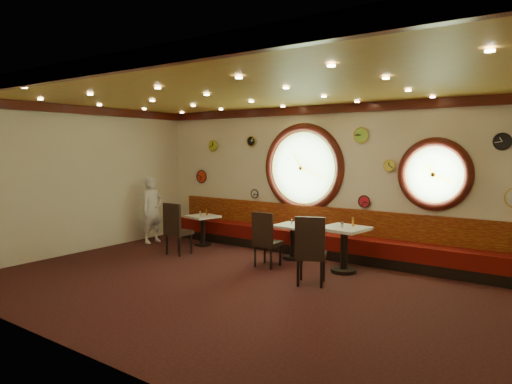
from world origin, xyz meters
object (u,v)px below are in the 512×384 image
at_px(waiter, 152,210).
at_px(chair_a, 175,225).
at_px(condiment_c_salt, 343,224).
at_px(condiment_b_bottle, 298,221).
at_px(table_c, 344,244).
at_px(condiment_b_salt, 292,222).
at_px(condiment_b_pepper, 295,223).
at_px(table_a, 203,227).
at_px(chair_c, 311,246).
at_px(condiment_a_pepper, 201,214).
at_px(table_b, 293,237).
at_px(condiment_c_bottle, 353,222).
at_px(condiment_c_pepper, 342,225).
at_px(condiment_a_bottle, 207,212).
at_px(chair_b, 265,236).
at_px(condiment_a_salt, 200,213).

bearing_deg(waiter, chair_a, -109.10).
distance_m(condiment_c_salt, condiment_b_bottle, 1.26).
bearing_deg(table_c, condiment_b_salt, 166.57).
height_order(chair_a, condiment_b_pepper, chair_a).
bearing_deg(waiter, condiment_b_salt, -77.21).
xyz_separation_m(chair_a, condiment_b_pepper, (2.28, 1.15, 0.12)).
xyz_separation_m(table_a, table_c, (3.71, -0.24, 0.09)).
bearing_deg(chair_c, condiment_b_bottle, 104.44).
relative_size(chair_c, condiment_a_pepper, 7.10).
xyz_separation_m(condiment_c_salt, condiment_b_pepper, (-1.20, 0.32, -0.13)).
bearing_deg(table_b, condiment_c_bottle, -6.60).
height_order(chair_c, condiment_b_bottle, chair_c).
bearing_deg(condiment_b_bottle, condiment_c_bottle, -11.21).
distance_m(chair_a, condiment_c_pepper, 3.59).
xyz_separation_m(table_a, waiter, (-1.23, -0.44, 0.35)).
bearing_deg(table_c, condiment_a_bottle, 174.91).
bearing_deg(chair_b, waiter, 171.41).
height_order(table_a, condiment_a_salt, condiment_a_salt).
bearing_deg(table_c, condiment_b_bottle, 161.22).
bearing_deg(condiment_c_salt, table_a, 176.16).
bearing_deg(condiment_a_pepper, condiment_c_pepper, -4.39).
relative_size(chair_b, condiment_a_pepper, 6.50).
xyz_separation_m(condiment_a_salt, condiment_a_bottle, (0.14, 0.08, 0.02)).
height_order(condiment_a_pepper, condiment_a_bottle, condiment_a_bottle).
xyz_separation_m(condiment_c_pepper, waiter, (-4.93, -0.11, -0.10)).
bearing_deg(table_c, table_a, 176.23).
distance_m(chair_a, condiment_a_salt, 1.11).
bearing_deg(waiter, condiment_b_bottle, -75.89).
height_order(table_a, waiter, waiter).
distance_m(table_b, condiment_c_salt, 1.36).
bearing_deg(condiment_c_bottle, condiment_b_salt, 173.51).
height_order(table_a, condiment_b_pepper, condiment_b_pepper).
bearing_deg(condiment_a_pepper, table_c, -3.00).
distance_m(table_a, condiment_b_salt, 2.42).
bearing_deg(condiment_c_salt, chair_c, -93.36).
bearing_deg(condiment_b_pepper, condiment_b_salt, -176.88).
relative_size(chair_b, waiter, 0.42).
xyz_separation_m(chair_b, waiter, (-3.56, 0.36, 0.18)).
relative_size(condiment_c_pepper, waiter, 0.06).
bearing_deg(table_a, chair_b, -19.07).
bearing_deg(table_c, condiment_a_pepper, 177.00).
height_order(condiment_a_salt, condiment_b_salt, condiment_b_salt).
xyz_separation_m(table_b, table_c, (1.28, -0.31, 0.08)).
height_order(table_b, chair_c, chair_c).
xyz_separation_m(condiment_a_salt, condiment_c_pepper, (3.77, -0.34, 0.14)).
bearing_deg(condiment_a_pepper, condiment_a_salt, 137.23).
distance_m(condiment_c_salt, condiment_a_bottle, 3.63).
height_order(table_a, condiment_a_bottle, condiment_a_bottle).
distance_m(table_b, chair_c, 1.86).
relative_size(chair_c, condiment_b_salt, 6.65).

